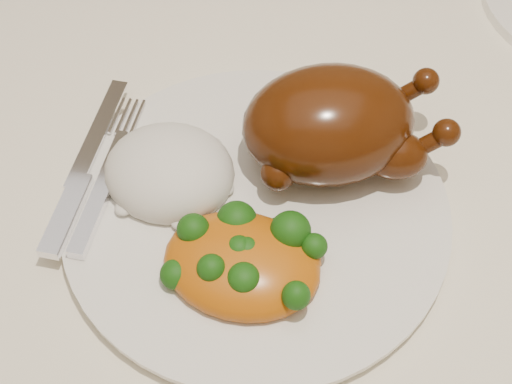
# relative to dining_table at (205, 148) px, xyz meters

# --- Properties ---
(floor) EXTENTS (4.00, 4.00, 0.00)m
(floor) POSITION_rel_dining_table_xyz_m (0.00, 0.00, -0.67)
(floor) COLOR #51361B
(floor) RESTS_ON ground
(dining_table) EXTENTS (1.60, 0.90, 0.76)m
(dining_table) POSITION_rel_dining_table_xyz_m (0.00, 0.00, 0.00)
(dining_table) COLOR brown
(dining_table) RESTS_ON floor
(tablecloth) EXTENTS (1.73, 1.03, 0.18)m
(tablecloth) POSITION_rel_dining_table_xyz_m (0.00, 0.00, 0.07)
(tablecloth) COLOR white
(tablecloth) RESTS_ON dining_table
(dinner_plate) EXTENTS (0.39, 0.39, 0.01)m
(dinner_plate) POSITION_rel_dining_table_xyz_m (0.08, -0.15, 0.11)
(dinner_plate) COLOR white
(dinner_plate) RESTS_ON tablecloth
(roast_chicken) EXTENTS (0.18, 0.14, 0.09)m
(roast_chicken) POSITION_rel_dining_table_xyz_m (0.13, -0.09, 0.16)
(roast_chicken) COLOR #4B2108
(roast_chicken) RESTS_ON dinner_plate
(rice_mound) EXTENTS (0.12, 0.11, 0.06)m
(rice_mound) POSITION_rel_dining_table_xyz_m (0.00, -0.13, 0.13)
(rice_mound) COLOR white
(rice_mound) RESTS_ON dinner_plate
(mac_and_cheese) EXTENTS (0.13, 0.10, 0.05)m
(mac_and_cheese) POSITION_rel_dining_table_xyz_m (0.08, -0.20, 0.13)
(mac_and_cheese) COLOR #C8600C
(mac_and_cheese) RESTS_ON dinner_plate
(cutlery) EXTENTS (0.04, 0.19, 0.01)m
(cutlery) POSITION_rel_dining_table_xyz_m (-0.06, -0.15, 0.12)
(cutlery) COLOR silver
(cutlery) RESTS_ON dinner_plate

